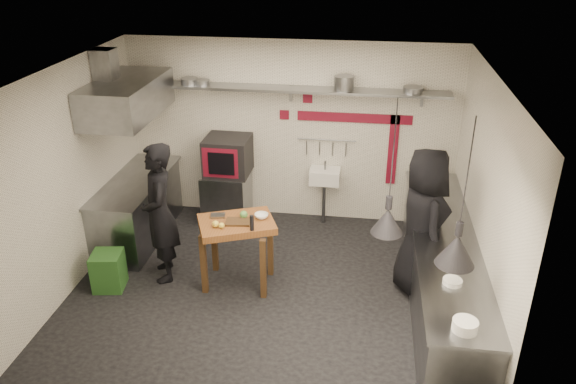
# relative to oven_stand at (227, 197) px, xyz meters

# --- Properties ---
(floor) EXTENTS (5.00, 5.00, 0.00)m
(floor) POSITION_rel_oven_stand_xyz_m (0.97, -1.75, -0.40)
(floor) COLOR black
(floor) RESTS_ON ground
(ceiling) EXTENTS (5.00, 5.00, 0.00)m
(ceiling) POSITION_rel_oven_stand_xyz_m (0.97, -1.75, 2.40)
(ceiling) COLOR beige
(ceiling) RESTS_ON floor
(wall_back) EXTENTS (5.00, 0.04, 2.80)m
(wall_back) POSITION_rel_oven_stand_xyz_m (0.97, 0.35, 1.00)
(wall_back) COLOR silver
(wall_back) RESTS_ON floor
(wall_front) EXTENTS (5.00, 0.04, 2.80)m
(wall_front) POSITION_rel_oven_stand_xyz_m (0.97, -3.85, 1.00)
(wall_front) COLOR silver
(wall_front) RESTS_ON floor
(wall_left) EXTENTS (0.04, 4.20, 2.80)m
(wall_left) POSITION_rel_oven_stand_xyz_m (-1.53, -1.75, 1.00)
(wall_left) COLOR silver
(wall_left) RESTS_ON floor
(wall_right) EXTENTS (0.04, 4.20, 2.80)m
(wall_right) POSITION_rel_oven_stand_xyz_m (3.47, -1.75, 1.00)
(wall_right) COLOR silver
(wall_right) RESTS_ON floor
(red_band_horiz) EXTENTS (1.70, 0.02, 0.14)m
(red_band_horiz) POSITION_rel_oven_stand_xyz_m (1.92, 0.33, 1.28)
(red_band_horiz) COLOR maroon
(red_band_horiz) RESTS_ON wall_back
(red_band_vert) EXTENTS (0.14, 0.02, 1.10)m
(red_band_vert) POSITION_rel_oven_stand_xyz_m (2.52, 0.33, 0.80)
(red_band_vert) COLOR maroon
(red_band_vert) RESTS_ON wall_back
(red_tile_a) EXTENTS (0.14, 0.02, 0.14)m
(red_tile_a) POSITION_rel_oven_stand_xyz_m (1.22, 0.33, 1.55)
(red_tile_a) COLOR maroon
(red_tile_a) RESTS_ON wall_back
(red_tile_b) EXTENTS (0.14, 0.02, 0.14)m
(red_tile_b) POSITION_rel_oven_stand_xyz_m (0.87, 0.33, 1.28)
(red_tile_b) COLOR maroon
(red_tile_b) RESTS_ON wall_back
(back_shelf) EXTENTS (4.60, 0.34, 0.04)m
(back_shelf) POSITION_rel_oven_stand_xyz_m (0.97, 0.17, 1.72)
(back_shelf) COLOR slate
(back_shelf) RESTS_ON wall_back
(shelf_bracket_left) EXTENTS (0.04, 0.06, 0.24)m
(shelf_bracket_left) POSITION_rel_oven_stand_xyz_m (-0.93, 0.32, 1.62)
(shelf_bracket_left) COLOR slate
(shelf_bracket_left) RESTS_ON wall_back
(shelf_bracket_mid) EXTENTS (0.04, 0.06, 0.24)m
(shelf_bracket_mid) POSITION_rel_oven_stand_xyz_m (0.97, 0.32, 1.62)
(shelf_bracket_mid) COLOR slate
(shelf_bracket_mid) RESTS_ON wall_back
(shelf_bracket_right) EXTENTS (0.04, 0.06, 0.24)m
(shelf_bracket_right) POSITION_rel_oven_stand_xyz_m (2.87, 0.32, 1.62)
(shelf_bracket_right) COLOR slate
(shelf_bracket_right) RESTS_ON wall_back
(pan_far_left) EXTENTS (0.32, 0.32, 0.09)m
(pan_far_left) POSITION_rel_oven_stand_xyz_m (-0.52, 0.17, 1.79)
(pan_far_left) COLOR slate
(pan_far_left) RESTS_ON back_shelf
(pan_mid_left) EXTENTS (0.30, 0.30, 0.07)m
(pan_mid_left) POSITION_rel_oven_stand_xyz_m (-0.33, 0.17, 1.78)
(pan_mid_left) COLOR slate
(pan_mid_left) RESTS_ON back_shelf
(stock_pot) EXTENTS (0.30, 0.30, 0.20)m
(stock_pot) POSITION_rel_oven_stand_xyz_m (1.76, 0.17, 1.84)
(stock_pot) COLOR slate
(stock_pot) RESTS_ON back_shelf
(pan_right) EXTENTS (0.36, 0.36, 0.08)m
(pan_right) POSITION_rel_oven_stand_xyz_m (2.72, 0.17, 1.78)
(pan_right) COLOR slate
(pan_right) RESTS_ON back_shelf
(oven_stand) EXTENTS (0.70, 0.63, 0.80)m
(oven_stand) POSITION_rel_oven_stand_xyz_m (0.00, 0.00, 0.00)
(oven_stand) COLOR slate
(oven_stand) RESTS_ON floor
(combi_oven) EXTENTS (0.68, 0.63, 0.58)m
(combi_oven) POSITION_rel_oven_stand_xyz_m (0.04, 0.02, 0.69)
(combi_oven) COLOR black
(combi_oven) RESTS_ON oven_stand
(oven_door) EXTENTS (0.54, 0.04, 0.46)m
(oven_door) POSITION_rel_oven_stand_xyz_m (0.01, -0.28, 0.69)
(oven_door) COLOR maroon
(oven_door) RESTS_ON combi_oven
(oven_glass) EXTENTS (0.39, 0.03, 0.34)m
(oven_glass) POSITION_rel_oven_stand_xyz_m (0.03, -0.31, 0.69)
(oven_glass) COLOR black
(oven_glass) RESTS_ON oven_door
(hand_sink) EXTENTS (0.46, 0.34, 0.22)m
(hand_sink) POSITION_rel_oven_stand_xyz_m (1.52, 0.17, 0.38)
(hand_sink) COLOR silver
(hand_sink) RESTS_ON wall_back
(sink_tap) EXTENTS (0.03, 0.03, 0.14)m
(sink_tap) POSITION_rel_oven_stand_xyz_m (1.52, 0.17, 0.56)
(sink_tap) COLOR slate
(sink_tap) RESTS_ON hand_sink
(sink_drain) EXTENTS (0.06, 0.06, 0.66)m
(sink_drain) POSITION_rel_oven_stand_xyz_m (1.52, 0.13, -0.06)
(sink_drain) COLOR slate
(sink_drain) RESTS_ON floor
(utensil_rail) EXTENTS (0.90, 0.02, 0.02)m
(utensil_rail) POSITION_rel_oven_stand_xyz_m (1.52, 0.31, 0.92)
(utensil_rail) COLOR slate
(utensil_rail) RESTS_ON wall_back
(counter_right) EXTENTS (0.70, 3.80, 0.90)m
(counter_right) POSITION_rel_oven_stand_xyz_m (3.12, -1.75, 0.05)
(counter_right) COLOR slate
(counter_right) RESTS_ON floor
(counter_right_top) EXTENTS (0.76, 3.90, 0.03)m
(counter_right_top) POSITION_rel_oven_stand_xyz_m (3.12, -1.75, 0.52)
(counter_right_top) COLOR slate
(counter_right_top) RESTS_ON counter_right
(plate_stack) EXTENTS (0.28, 0.28, 0.11)m
(plate_stack) POSITION_rel_oven_stand_xyz_m (3.09, -3.47, 0.59)
(plate_stack) COLOR silver
(plate_stack) RESTS_ON counter_right_top
(small_bowl_right) EXTENTS (0.21, 0.21, 0.05)m
(small_bowl_right) POSITION_rel_oven_stand_xyz_m (3.07, -2.72, 0.56)
(small_bowl_right) COLOR silver
(small_bowl_right) RESTS_ON counter_right_top
(counter_left) EXTENTS (0.70, 1.90, 0.90)m
(counter_left) POSITION_rel_oven_stand_xyz_m (-1.18, -0.70, 0.05)
(counter_left) COLOR slate
(counter_left) RESTS_ON floor
(counter_left_top) EXTENTS (0.76, 2.00, 0.03)m
(counter_left_top) POSITION_rel_oven_stand_xyz_m (-1.18, -0.70, 0.52)
(counter_left_top) COLOR slate
(counter_left_top) RESTS_ON counter_left
(extractor_hood) EXTENTS (0.78, 1.60, 0.50)m
(extractor_hood) POSITION_rel_oven_stand_xyz_m (-1.13, -0.70, 1.75)
(extractor_hood) COLOR slate
(extractor_hood) RESTS_ON ceiling
(hood_duct) EXTENTS (0.28, 0.28, 0.50)m
(hood_duct) POSITION_rel_oven_stand_xyz_m (-1.38, -0.70, 2.15)
(hood_duct) COLOR slate
(hood_duct) RESTS_ON ceiling
(green_bin) EXTENTS (0.43, 0.43, 0.50)m
(green_bin) POSITION_rel_oven_stand_xyz_m (-1.07, -2.03, -0.15)
(green_bin) COLOR #265720
(green_bin) RESTS_ON floor
(prep_table) EXTENTS (1.09, 0.94, 0.92)m
(prep_table) POSITION_rel_oven_stand_xyz_m (0.57, -1.70, 0.06)
(prep_table) COLOR brown
(prep_table) RESTS_ON floor
(cutting_board) EXTENTS (0.33, 0.25, 0.02)m
(cutting_board) POSITION_rel_oven_stand_xyz_m (0.60, -1.73, 0.53)
(cutting_board) COLOR #432C17
(cutting_board) RESTS_ON prep_table
(pepper_mill) EXTENTS (0.05, 0.05, 0.20)m
(pepper_mill) POSITION_rel_oven_stand_xyz_m (0.81, -1.90, 0.62)
(pepper_mill) COLOR black
(pepper_mill) RESTS_ON prep_table
(lemon_a) EXTENTS (0.09, 0.09, 0.09)m
(lemon_a) POSITION_rel_oven_stand_xyz_m (0.35, -1.88, 0.56)
(lemon_a) COLOR yellow
(lemon_a) RESTS_ON prep_table
(lemon_b) EXTENTS (0.08, 0.08, 0.07)m
(lemon_b) POSITION_rel_oven_stand_xyz_m (0.43, -1.90, 0.56)
(lemon_b) COLOR yellow
(lemon_b) RESTS_ON prep_table
(veg_ball) EXTENTS (0.13, 0.13, 0.10)m
(veg_ball) POSITION_rel_oven_stand_xyz_m (0.64, -1.61, 0.57)
(veg_ball) COLOR #528F3F
(veg_ball) RESTS_ON prep_table
(steel_tray) EXTENTS (0.20, 0.15, 0.03)m
(steel_tray) POSITION_rel_oven_stand_xyz_m (0.31, -1.62, 0.54)
(steel_tray) COLOR slate
(steel_tray) RESTS_ON prep_table
(bowl) EXTENTS (0.21, 0.21, 0.06)m
(bowl) POSITION_rel_oven_stand_xyz_m (0.86, -1.57, 0.55)
(bowl) COLOR silver
(bowl) RESTS_ON prep_table
(heat_lamp_near) EXTENTS (0.35, 0.35, 1.45)m
(heat_lamp_near) POSITION_rel_oven_stand_xyz_m (2.38, -2.49, 1.67)
(heat_lamp_near) COLOR black
(heat_lamp_near) RESTS_ON ceiling
(heat_lamp_far) EXTENTS (0.46, 0.46, 1.48)m
(heat_lamp_far) POSITION_rel_oven_stand_xyz_m (3.02, -2.96, 1.66)
(heat_lamp_far) COLOR black
(heat_lamp_far) RESTS_ON ceiling
(chef_left) EXTENTS (0.68, 0.80, 1.87)m
(chef_left) POSITION_rel_oven_stand_xyz_m (-0.44, -1.66, 0.54)
(chef_left) COLOR black
(chef_left) RESTS_ON floor
(chef_right) EXTENTS (0.84, 1.07, 1.92)m
(chef_right) POSITION_rel_oven_stand_xyz_m (2.86, -1.48, 0.56)
(chef_right) COLOR black
(chef_right) RESTS_ON floor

